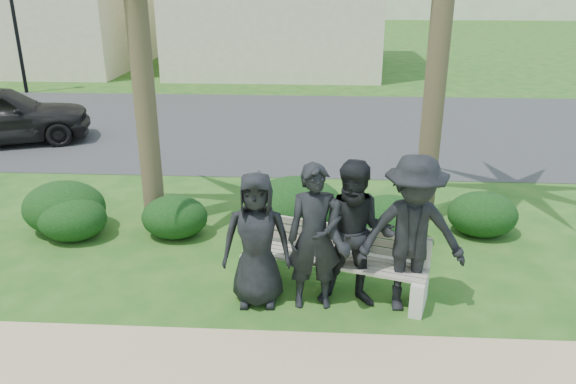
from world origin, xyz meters
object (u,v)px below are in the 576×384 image
street_lamp (11,0)px  park_bench (333,264)px  man_d (412,235)px  man_c (356,236)px  man_a (257,240)px  man_b (315,238)px

street_lamp → park_bench: 15.92m
street_lamp → man_d: 16.66m
street_lamp → man_c: size_ratio=2.41×
man_c → man_a: bearing=-175.4°
street_lamp → man_d: size_ratio=2.28×
street_lamp → man_c: street_lamp is taller
man_a → man_d: man_d is taller
man_a → man_d: (1.76, -0.02, 0.12)m
street_lamp → man_d: (10.91, -12.42, -2.00)m
street_lamp → man_a: street_lamp is taller
street_lamp → man_a: (9.15, -12.40, -2.13)m
man_a → man_b: man_b is taller
man_d → street_lamp: bearing=130.6°
park_bench → man_a: 1.05m
street_lamp → man_b: street_lamp is taller
man_a → man_c: bearing=-1.6°
man_c → street_lamp: bearing=133.3°
park_bench → man_b: 0.66m
park_bench → man_b: (-0.22, -0.34, 0.52)m
man_a → man_c: (1.14, 0.02, 0.08)m
man_b → man_c: (0.47, 0.04, 0.02)m
man_a → man_b: 0.67m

